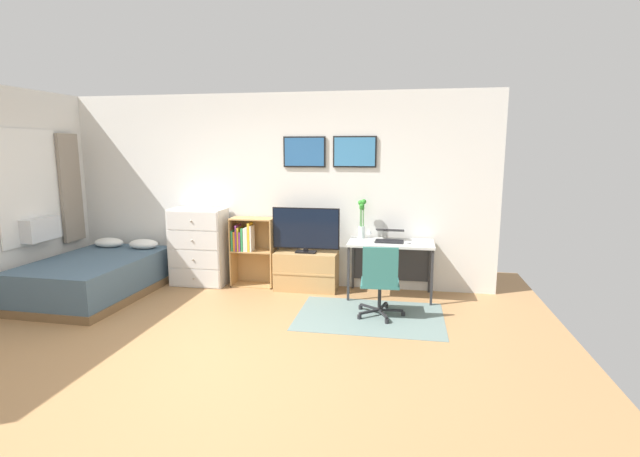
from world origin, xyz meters
The scene contains 14 objects.
ground_plane centered at (0.00, 0.00, 0.00)m, with size 7.20×7.20×0.00m, color #A87A4C.
wall_back_with_posters centered at (0.01, 2.43, 1.36)m, with size 6.12×0.09×2.70m.
area_rug centered at (1.45, 1.26, 0.00)m, with size 1.70×1.20×0.01m, color slate.
bed centered at (-2.20, 1.40, 0.26)m, with size 1.33×1.97×0.64m.
dresser centered at (-1.07, 2.15, 0.55)m, with size 0.77×0.46×1.10m.
bookshelf centered at (-0.33, 2.22, 0.57)m, with size 0.61×0.30×0.98m.
tv_stand centered at (0.50, 2.17, 0.27)m, with size 0.86×0.41×0.53m.
television centered at (0.50, 2.15, 0.84)m, with size 0.93×0.16×0.62m.
desk centered at (1.65, 2.14, 0.61)m, with size 1.10×0.61×0.74m.
office_chair centered at (1.56, 1.24, 0.46)m, with size 0.56×0.58×0.86m.
laptop centered at (1.63, 2.13, 0.80)m, with size 0.37×0.40×0.16m.
computer_mouse centered at (1.87, 2.00, 0.76)m, with size 0.06×0.10×0.03m, color silver.
bamboo_vase centered at (1.25, 2.26, 1.01)m, with size 0.11×0.10×0.53m.
wine_glass centered at (1.37, 2.00, 0.87)m, with size 0.07×0.07×0.18m.
Camera 1 is at (1.81, -3.97, 1.95)m, focal length 26.20 mm.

